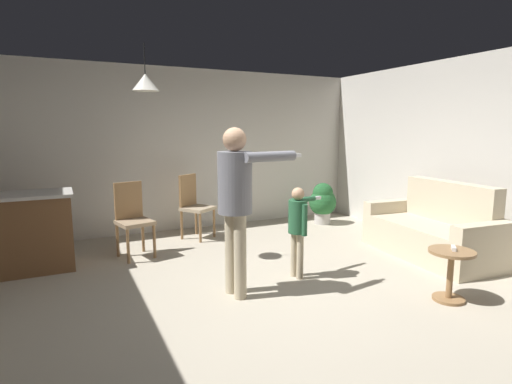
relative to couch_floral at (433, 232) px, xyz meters
name	(u,v)px	position (x,y,z in m)	size (l,w,h in m)	color
ground	(276,295)	(-2.52, -0.22, -0.33)	(7.68, 7.68, 0.00)	#B2A893
wall_back	(186,150)	(-2.52, 2.98, 1.02)	(6.40, 0.10, 2.70)	beige
wall_right	(488,156)	(0.68, -0.22, 1.02)	(0.10, 6.40, 2.70)	beige
couch_floral	(433,232)	(0.00, 0.00, 0.00)	(1.01, 1.87, 1.00)	beige
kitchen_counter	(17,233)	(-4.97, 1.73, 0.15)	(1.26, 0.66, 0.95)	brown
side_table_by_couch	(451,269)	(-1.03, -1.10, 0.00)	(0.44, 0.44, 0.52)	olive
person_adult	(236,193)	(-2.89, -0.04, 0.73)	(0.87, 0.49, 1.72)	tan
person_child	(298,222)	(-2.06, 0.11, 0.32)	(0.54, 0.35, 1.05)	tan
dining_chair_by_counter	(133,216)	(-3.63, 1.76, 0.21)	(0.51, 0.51, 1.00)	olive
dining_chair_near_wall	(194,204)	(-2.62, 2.31, 0.21)	(0.58, 0.58, 1.00)	olive
potted_plant_corner	(323,201)	(-0.24, 2.20, 0.08)	(0.49, 0.49, 0.75)	#B7B2AD
spare_remote_on_table	(454,248)	(-1.01, -1.09, 0.21)	(0.04, 0.13, 0.04)	white
ceiling_light_pendant	(145,82)	(-3.48, 1.29, 1.92)	(0.32, 0.32, 0.55)	silver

